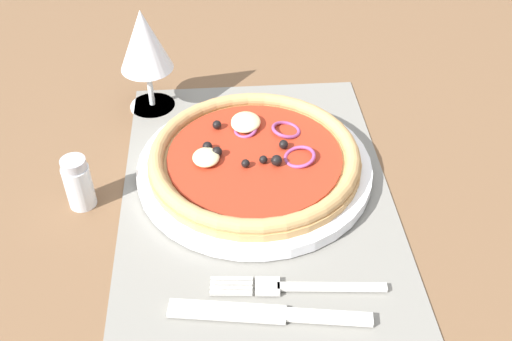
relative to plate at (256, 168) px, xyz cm
name	(u,v)px	position (x,y,z in cm)	size (l,w,h in cm)	color
ground_plane	(257,201)	(-3.47, 0.24, -2.35)	(190.00, 140.00, 2.40)	brown
placemat	(257,193)	(-3.47, 0.24, -0.95)	(46.71, 32.14, 0.40)	slate
plate	(256,168)	(0.00, 0.00, 0.00)	(28.86, 28.86, 1.49)	white
pizza	(256,156)	(0.12, 0.04, 1.83)	(25.99, 25.99, 2.64)	tan
fork	(288,287)	(-18.02, -1.84, -0.53)	(3.05, 18.06, 0.44)	silver
knife	(267,314)	(-21.16, 0.57, -0.49)	(4.63, 20.02, 0.62)	silver
wine_glass	(144,44)	(16.05, 13.73, 8.93)	(7.20, 7.20, 14.90)	silver
pepper_shaker	(78,185)	(-3.86, 20.85, 2.11)	(3.20, 3.20, 6.70)	silver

